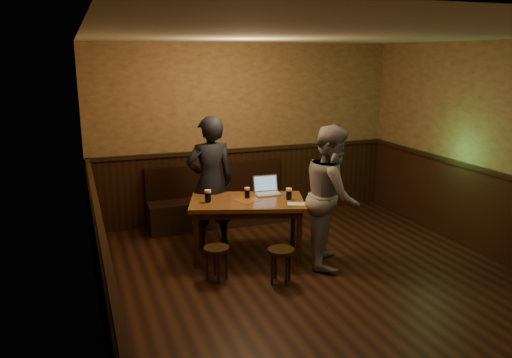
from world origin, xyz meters
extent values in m
cube|color=black|center=(0.00, 0.00, -0.01)|extent=(5.00, 6.00, 0.02)
cube|color=beige|center=(0.00, 0.00, 2.81)|extent=(5.00, 6.00, 0.02)
cube|color=#9C7E4F|center=(0.00, 3.01, 1.40)|extent=(5.00, 0.02, 2.80)
cube|color=#9C7E4F|center=(-2.51, 0.00, 1.40)|extent=(0.02, 6.00, 2.80)
cube|color=black|center=(0.00, 2.98, 0.55)|extent=(4.98, 0.04, 1.10)
cube|color=black|center=(-2.48, 0.00, 0.55)|extent=(0.04, 5.98, 1.10)
cube|color=black|center=(2.48, 0.00, 0.55)|extent=(0.04, 5.98, 1.10)
cube|color=black|center=(0.00, 2.95, 1.13)|extent=(4.98, 0.06, 0.06)
cube|color=black|center=(-2.45, 0.00, 1.13)|extent=(0.06, 5.98, 0.06)
cube|color=black|center=(2.45, 0.00, 1.13)|extent=(0.06, 5.98, 0.06)
cube|color=black|center=(-0.56, 2.71, 0.23)|extent=(2.20, 0.50, 0.45)
cube|color=black|center=(-0.56, 2.91, 0.70)|extent=(2.20, 0.10, 0.50)
cube|color=#523117|center=(-0.56, 1.35, 0.76)|extent=(1.65, 1.25, 0.05)
cube|color=#311D0D|center=(-0.56, 1.35, 0.68)|extent=(1.49, 1.09, 0.08)
cube|color=maroon|center=(-0.56, 1.35, 0.79)|extent=(0.37, 0.37, 0.00)
cylinder|color=#311D0D|center=(-1.28, 1.23, 0.37)|extent=(0.07, 0.07, 0.73)
cylinder|color=#311D0D|center=(-1.07, 1.87, 0.37)|extent=(0.07, 0.07, 0.73)
cylinder|color=#311D0D|center=(-0.05, 0.83, 0.37)|extent=(0.07, 0.07, 0.73)
cylinder|color=#311D0D|center=(0.16, 1.47, 0.37)|extent=(0.07, 0.07, 0.73)
cylinder|color=black|center=(-1.14, 0.80, 0.40)|extent=(0.33, 0.33, 0.04)
cylinder|color=black|center=(-1.02, 0.79, 0.20)|extent=(0.03, 0.03, 0.40)
cylinder|color=black|center=(-1.13, 0.91, 0.20)|extent=(0.03, 0.03, 0.40)
cylinder|color=black|center=(-1.26, 0.81, 0.20)|extent=(0.03, 0.03, 0.40)
cylinder|color=black|center=(-1.15, 0.68, 0.20)|extent=(0.03, 0.03, 0.40)
cylinder|color=black|center=(-0.45, 0.46, 0.41)|extent=(0.36, 0.36, 0.04)
cylinder|color=black|center=(-0.34, 0.48, 0.20)|extent=(0.03, 0.03, 0.41)
cylinder|color=black|center=(-0.47, 0.58, 0.20)|extent=(0.03, 0.03, 0.41)
cylinder|color=black|center=(-0.57, 0.44, 0.20)|extent=(0.03, 0.03, 0.41)
cylinder|color=black|center=(-0.43, 0.35, 0.20)|extent=(0.03, 0.03, 0.41)
cylinder|color=#A82814|center=(-1.07, 1.41, 0.78)|extent=(0.11, 0.11, 0.00)
cylinder|color=silver|center=(-1.07, 1.41, 0.79)|extent=(0.09, 0.09, 0.00)
cylinder|color=black|center=(-1.07, 1.41, 0.86)|extent=(0.08, 0.08, 0.13)
cylinder|color=beige|center=(-1.07, 1.41, 0.94)|extent=(0.08, 0.08, 0.03)
cylinder|color=#A82814|center=(-0.53, 1.42, 0.78)|extent=(0.09, 0.09, 0.00)
cylinder|color=silver|center=(-0.53, 1.42, 0.79)|extent=(0.08, 0.08, 0.00)
cylinder|color=black|center=(-0.53, 1.42, 0.85)|extent=(0.07, 0.07, 0.11)
cylinder|color=beige|center=(-0.53, 1.42, 0.92)|extent=(0.07, 0.07, 0.03)
cylinder|color=#A82814|center=(-0.05, 1.16, 0.78)|extent=(0.10, 0.10, 0.00)
cylinder|color=silver|center=(-0.05, 1.16, 0.79)|extent=(0.09, 0.09, 0.00)
cylinder|color=black|center=(-0.05, 1.16, 0.85)|extent=(0.07, 0.07, 0.12)
cylinder|color=beige|center=(-0.05, 1.16, 0.93)|extent=(0.08, 0.08, 0.03)
cube|color=silver|center=(-0.21, 1.50, 0.79)|extent=(0.35, 0.26, 0.02)
cube|color=#B2B2B7|center=(-0.21, 1.50, 0.80)|extent=(0.32, 0.21, 0.00)
cube|color=silver|center=(-0.20, 1.62, 0.91)|extent=(0.34, 0.09, 0.22)
cube|color=#608DB2|center=(-0.21, 1.60, 0.91)|extent=(0.31, 0.08, 0.19)
cube|color=silver|center=(-0.04, 0.97, 0.78)|extent=(0.26, 0.22, 0.00)
imported|color=black|center=(-0.90, 1.91, 0.92)|extent=(0.68, 0.46, 1.83)
imported|color=gray|center=(0.38, 0.80, 0.89)|extent=(0.99, 1.08, 1.79)
camera|label=1|loc=(-2.60, -4.52, 2.61)|focal=35.00mm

